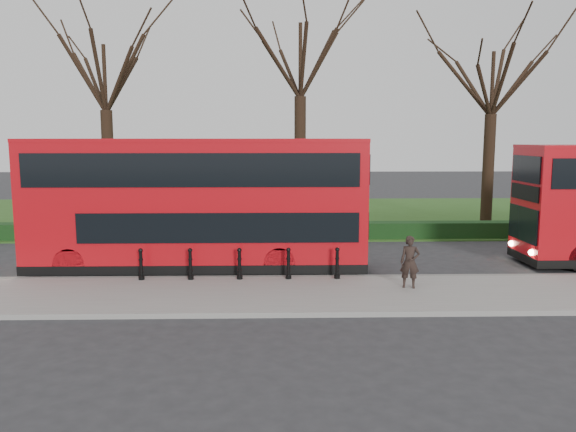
{
  "coord_description": "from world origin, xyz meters",
  "views": [
    {
      "loc": [
        0.65,
        -19.54,
        4.81
      ],
      "look_at": [
        1.14,
        0.5,
        2.0
      ],
      "focal_mm": 35.0,
      "sensor_mm": 36.0,
      "label": 1
    }
  ],
  "objects": [
    {
      "name": "hedge",
      "position": [
        0.0,
        6.8,
        0.4
      ],
      "size": [
        60.0,
        0.9,
        0.8
      ],
      "primitive_type": "cube",
      "color": "black",
      "rests_on": "ground"
    },
    {
      "name": "grass_verge",
      "position": [
        0.0,
        15.0,
        0.03
      ],
      "size": [
        60.0,
        18.0,
        0.06
      ],
      "primitive_type": "cube",
      "color": "#2E531B",
      "rests_on": "ground"
    },
    {
      "name": "yellow_line_inner",
      "position": [
        0.0,
        -0.5,
        0.01
      ],
      "size": [
        60.0,
        0.1,
        0.01
      ],
      "primitive_type": "cube",
      "color": "yellow",
      "rests_on": "ground"
    },
    {
      "name": "kerb",
      "position": [
        0.0,
        -1.0,
        0.07
      ],
      "size": [
        60.0,
        0.25,
        0.16
      ],
      "primitive_type": "cube",
      "color": "slate",
      "rests_on": "ground"
    },
    {
      "name": "tree_left",
      "position": [
        -8.0,
        10.0,
        8.2
      ],
      "size": [
        7.22,
        7.22,
        11.28
      ],
      "color": "black",
      "rests_on": "ground"
    },
    {
      "name": "pavement",
      "position": [
        0.0,
        -3.0,
        0.07
      ],
      "size": [
        60.0,
        4.0,
        0.15
      ],
      "primitive_type": "cube",
      "color": "gray",
      "rests_on": "ground"
    },
    {
      "name": "bollard_row",
      "position": [
        -0.52,
        -1.35,
        0.65
      ],
      "size": [
        6.64,
        0.15,
        1.0
      ],
      "color": "black",
      "rests_on": "pavement"
    },
    {
      "name": "tree_right",
      "position": [
        12.0,
        10.0,
        7.96
      ],
      "size": [
        7.01,
        7.01,
        10.96
      ],
      "color": "black",
      "rests_on": "ground"
    },
    {
      "name": "pedestrian",
      "position": [
        4.86,
        -2.54,
        0.97
      ],
      "size": [
        0.67,
        0.52,
        1.64
      ],
      "primitive_type": "imported",
      "rotation": [
        0.0,
        0.0,
        -0.23
      ],
      "color": "black",
      "rests_on": "pavement"
    },
    {
      "name": "ground",
      "position": [
        0.0,
        0.0,
        0.0
      ],
      "size": [
        120.0,
        120.0,
        0.0
      ],
      "primitive_type": "plane",
      "color": "#28282B",
      "rests_on": "ground"
    },
    {
      "name": "yellow_line_outer",
      "position": [
        0.0,
        -0.7,
        0.01
      ],
      "size": [
        60.0,
        0.1,
        0.01
      ],
      "primitive_type": "cube",
      "color": "yellow",
      "rests_on": "ground"
    },
    {
      "name": "tree_mid",
      "position": [
        2.0,
        10.0,
        9.15
      ],
      "size": [
        8.05,
        8.05,
        12.58
      ],
      "color": "black",
      "rests_on": "ground"
    },
    {
      "name": "bus_lead",
      "position": [
        -2.12,
        0.52,
        2.4
      ],
      "size": [
        11.96,
        2.75,
        4.76
      ],
      "color": "#B20B12",
      "rests_on": "ground"
    }
  ]
}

